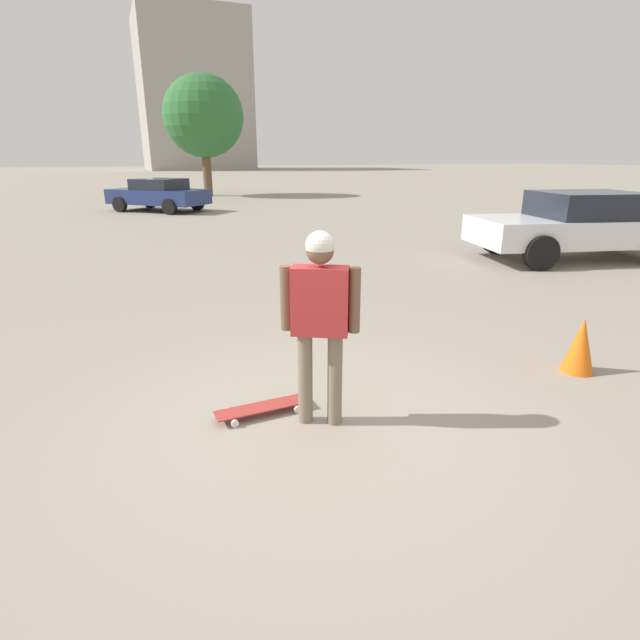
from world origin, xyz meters
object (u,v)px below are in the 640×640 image
object	(u,v)px
car_parked_near	(581,224)
traffic_cone	(581,345)
car_parked_far	(159,194)
person	(320,309)
skateboard	(263,408)

from	to	relation	value
car_parked_near	traffic_cone	xyz separation A→B (m)	(4.54, -5.03, -0.46)
car_parked_far	person	bearing A→B (deg)	133.72
person	traffic_cone	distance (m)	3.03
person	traffic_cone	xyz separation A→B (m)	(0.05, 2.94, -0.73)
skateboard	car_parked_near	bearing A→B (deg)	-156.60
person	car_parked_far	xyz separation A→B (m)	(-18.37, 0.32, -0.34)
skateboard	car_parked_far	distance (m)	18.09
car_parked_far	traffic_cone	distance (m)	18.62
person	skateboard	bearing A→B (deg)	172.32
car_parked_near	person	bearing A→B (deg)	43.00
skateboard	traffic_cone	bearing A→B (deg)	170.79
car_parked_near	car_parked_far	distance (m)	15.86
person	skateboard	world-z (taller)	person
traffic_cone	person	bearing A→B (deg)	-91.05
car_parked_near	car_parked_far	bearing A→B (deg)	-47.50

